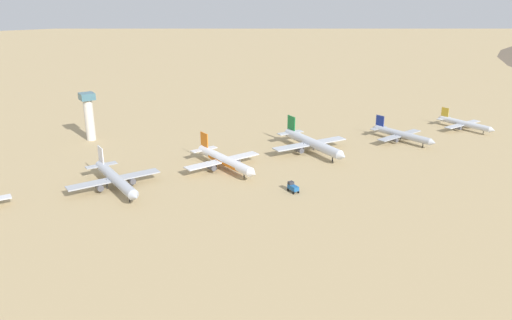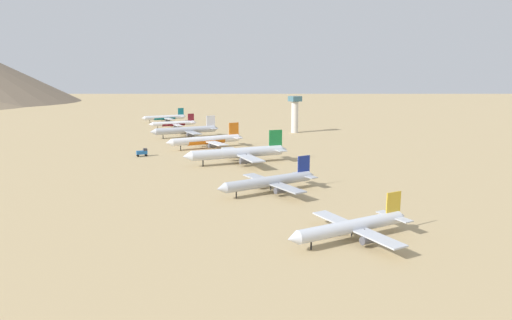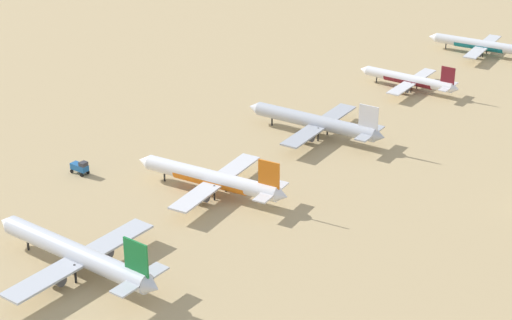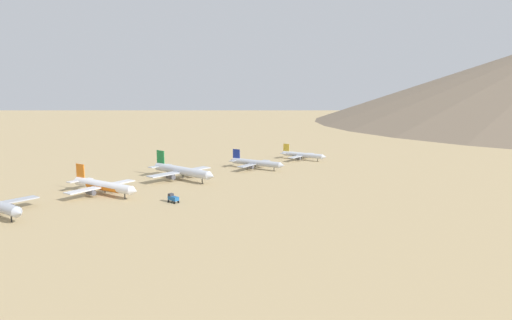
{
  "view_description": "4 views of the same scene",
  "coord_description": "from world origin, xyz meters",
  "px_view_note": "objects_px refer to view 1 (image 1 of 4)",
  "views": [
    {
      "loc": [
        181.67,
        -103.58,
        76.8
      ],
      "look_at": [
        6.16,
        13.92,
        3.67
      ],
      "focal_mm": 34.87,
      "sensor_mm": 36.0,
      "label": 1
    },
    {
      "loc": [
        86.49,
        228.45,
        39.03
      ],
      "look_at": [
        2.5,
        64.76,
        4.25
      ],
      "focal_mm": 31.19,
      "sensor_mm": 36.0,
      "label": 2
    },
    {
      "loc": [
        -122.16,
        172.32,
        107.13
      ],
      "look_at": [
        -3.64,
        -14.41,
        4.73
      ],
      "focal_mm": 63.09,
      "sensor_mm": 36.0,
      "label": 3
    },
    {
      "loc": [
        188.67,
        -127.78,
        50.74
      ],
      "look_at": [
        19.86,
        94.54,
        6.78
      ],
      "focal_mm": 32.89,
      "sensor_mm": 36.0,
      "label": 4
    }
  ],
  "objects_px": {
    "parked_jet_3": "(224,160)",
    "parked_jet_4": "(312,143)",
    "parked_jet_2": "(115,179)",
    "control_tower": "(89,114)",
    "parked_jet_5": "(401,135)",
    "parked_jet_6": "(464,124)",
    "service_truck": "(293,187)"
  },
  "relations": [
    {
      "from": "service_truck",
      "to": "parked_jet_5",
      "type": "bearing_deg",
      "value": 104.08
    },
    {
      "from": "parked_jet_2",
      "to": "parked_jet_3",
      "type": "relative_size",
      "value": 1.01
    },
    {
      "from": "parked_jet_2",
      "to": "parked_jet_6",
      "type": "bearing_deg",
      "value": 83.12
    },
    {
      "from": "service_truck",
      "to": "control_tower",
      "type": "relative_size",
      "value": 0.21
    },
    {
      "from": "parked_jet_5",
      "to": "parked_jet_3",
      "type": "bearing_deg",
      "value": -98.63
    },
    {
      "from": "parked_jet_5",
      "to": "parked_jet_6",
      "type": "bearing_deg",
      "value": 85.15
    },
    {
      "from": "control_tower",
      "to": "parked_jet_2",
      "type": "bearing_deg",
      "value": -9.27
    },
    {
      "from": "parked_jet_3",
      "to": "parked_jet_5",
      "type": "bearing_deg",
      "value": 81.37
    },
    {
      "from": "parked_jet_5",
      "to": "service_truck",
      "type": "xyz_separation_m",
      "value": [
        22.5,
        -89.73,
        -1.75
      ]
    },
    {
      "from": "parked_jet_5",
      "to": "service_truck",
      "type": "distance_m",
      "value": 92.52
    },
    {
      "from": "parked_jet_5",
      "to": "parked_jet_6",
      "type": "height_order",
      "value": "parked_jet_5"
    },
    {
      "from": "parked_jet_2",
      "to": "parked_jet_5",
      "type": "xyz_separation_m",
      "value": [
        19.49,
        147.36,
        -0.68
      ]
    },
    {
      "from": "parked_jet_2",
      "to": "parked_jet_6",
      "type": "relative_size",
      "value": 1.28
    },
    {
      "from": "parked_jet_3",
      "to": "parked_jet_4",
      "type": "distance_m",
      "value": 48.11
    },
    {
      "from": "parked_jet_3",
      "to": "service_truck",
      "type": "relative_size",
      "value": 8.52
    },
    {
      "from": "parked_jet_5",
      "to": "service_truck",
      "type": "height_order",
      "value": "parked_jet_5"
    },
    {
      "from": "parked_jet_3",
      "to": "parked_jet_6",
      "type": "xyz_separation_m",
      "value": [
        19.17,
        147.63,
        -0.88
      ]
    },
    {
      "from": "service_truck",
      "to": "control_tower",
      "type": "bearing_deg",
      "value": -158.76
    },
    {
      "from": "parked_jet_6",
      "to": "control_tower",
      "type": "xyz_separation_m",
      "value": [
        -98.45,
        -183.51,
        10.85
      ]
    },
    {
      "from": "parked_jet_6",
      "to": "service_truck",
      "type": "distance_m",
      "value": 139.33
    },
    {
      "from": "parked_jet_4",
      "to": "control_tower",
      "type": "bearing_deg",
      "value": -134.39
    },
    {
      "from": "parked_jet_3",
      "to": "parked_jet_4",
      "type": "xyz_separation_m",
      "value": [
        2.86,
        48.02,
        0.49
      ]
    },
    {
      "from": "parked_jet_4",
      "to": "service_truck",
      "type": "relative_size",
      "value": 9.36
    },
    {
      "from": "parked_jet_2",
      "to": "parked_jet_4",
      "type": "relative_size",
      "value": 0.92
    },
    {
      "from": "service_truck",
      "to": "control_tower",
      "type": "distance_m",
      "value": 125.95
    },
    {
      "from": "parked_jet_6",
      "to": "parked_jet_2",
      "type": "bearing_deg",
      "value": -96.88
    },
    {
      "from": "parked_jet_2",
      "to": "service_truck",
      "type": "distance_m",
      "value": 71.35
    },
    {
      "from": "parked_jet_2",
      "to": "control_tower",
      "type": "relative_size",
      "value": 1.82
    },
    {
      "from": "parked_jet_4",
      "to": "service_truck",
      "type": "xyz_separation_m",
      "value": [
        34.7,
        -38.5,
        -2.8
      ]
    },
    {
      "from": "parked_jet_4",
      "to": "parked_jet_5",
      "type": "distance_m",
      "value": 52.68
    },
    {
      "from": "parked_jet_6",
      "to": "parked_jet_5",
      "type": "bearing_deg",
      "value": -94.85
    },
    {
      "from": "parked_jet_4",
      "to": "parked_jet_6",
      "type": "relative_size",
      "value": 1.39
    }
  ]
}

